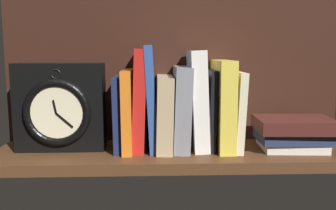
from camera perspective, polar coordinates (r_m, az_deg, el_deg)
ground_plane at (r=86.43cm, az=1.38°, el=-7.91°), size 85.75×22.00×2.50cm
back_panel at (r=93.42cm, az=1.03°, el=5.77°), size 85.75×1.20×37.44cm
book_navy_bierce at (r=86.22cm, az=-7.81°, el=-1.26°), size 1.89×13.05×17.34cm
book_orange_pandolfini at (r=85.89cm, az=-6.31°, el=-0.74°), size 2.43×15.47×18.91cm
book_red_requiem at (r=85.38cm, az=-4.43°, el=0.87°), size 3.69×13.44×23.82cm
book_blue_modern at (r=85.27cm, az=-2.67°, el=1.15°), size 3.12×13.75×24.58cm
book_tan_shortstories at (r=85.83cm, az=-0.59°, el=-1.22°), size 4.06×15.99×17.41cm
book_gray_chess at (r=85.85cm, az=2.11°, el=-0.44°), size 4.42×14.87×19.76cm
book_white_catcher at (r=85.97cm, az=4.74°, el=0.79°), size 4.66×12.77×23.50cm
book_black_skeptic at (r=86.69cm, az=6.64°, el=-0.68°), size 2.36×12.13×18.89cm
book_yellow_seinlanguage at (r=87.04cm, az=8.63°, el=0.07°), size 3.89×15.85×21.12cm
book_cream_twain at (r=87.87cm, az=10.58°, el=-0.77°), size 2.43×15.15×18.50cm
framed_clock at (r=87.55cm, az=-16.75°, el=-0.44°), size 20.49×7.47×20.49cm
book_stack_side at (r=90.37cm, az=19.34°, el=-4.18°), size 18.55×13.98×7.69cm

